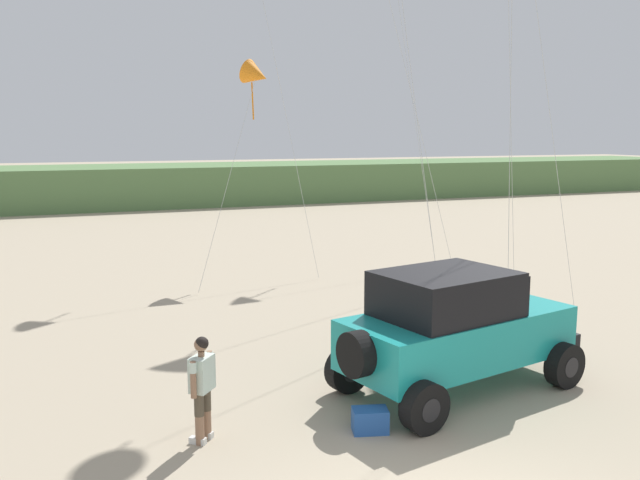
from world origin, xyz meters
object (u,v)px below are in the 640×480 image
object	(u,v)px
person_watching	(202,383)
cooler_box	(370,420)
kite_red_delta	(257,75)
jeep	(456,327)

from	to	relation	value
person_watching	cooler_box	bearing A→B (deg)	-14.42
kite_red_delta	person_watching	bearing A→B (deg)	-110.20
person_watching	kite_red_delta	bearing A→B (deg)	69.80
jeep	person_watching	world-z (taller)	jeep
kite_red_delta	jeep	bearing A→B (deg)	-89.25
jeep	cooler_box	xyz separation A→B (m)	(-2.21, -1.02, -1.01)
person_watching	kite_red_delta	distance (m)	14.42
person_watching	cooler_box	size ratio (longest dim) A/B	2.98
jeep	cooler_box	world-z (taller)	jeep
cooler_box	kite_red_delta	world-z (taller)	kite_red_delta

